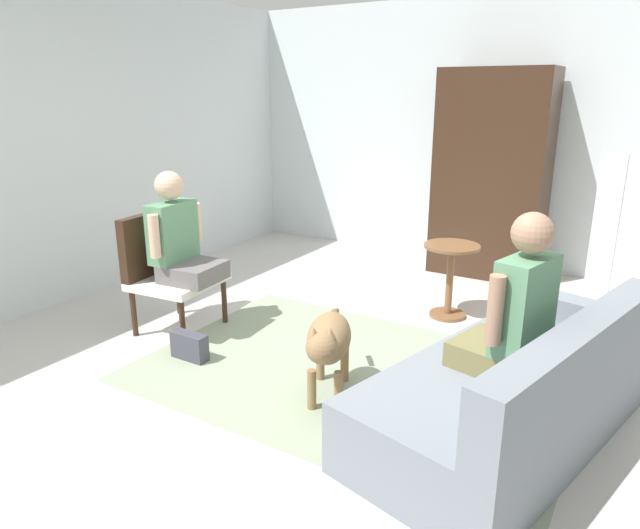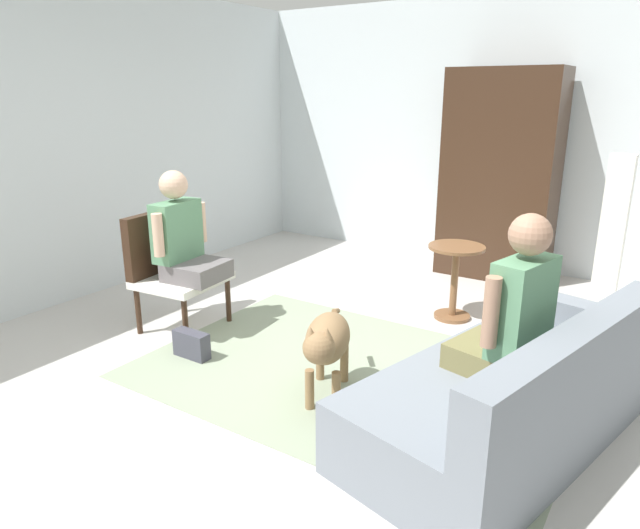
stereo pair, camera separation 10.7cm
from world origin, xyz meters
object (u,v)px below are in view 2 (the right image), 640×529
object	(u,v)px
armoire_cabinet	(500,176)
person_on_couch	(513,312)
person_on_armchair	(183,237)
couch	(513,396)
round_end_table	(455,274)
armchair	(169,262)
handbag	(191,345)
dog	(327,341)
column_lamp	(610,246)

from	to	relation	value
armoire_cabinet	person_on_couch	bearing A→B (deg)	-71.99
person_on_couch	person_on_armchair	world-z (taller)	person_on_couch
couch	round_end_table	size ratio (longest dim) A/B	3.23
couch	armchair	bearing A→B (deg)	177.14
person_on_armchair	armoire_cabinet	size ratio (longest dim) A/B	0.40
couch	person_on_armchair	size ratio (longest dim) A/B	2.45
person_on_couch	handbag	size ratio (longest dim) A/B	3.13
person_on_couch	round_end_table	xyz separation A→B (m)	(-0.87, 1.56, -0.36)
person_on_armchair	dog	size ratio (longest dim) A/B	1.05
person_on_couch	person_on_armchair	size ratio (longest dim) A/B	1.05
person_on_armchair	armoire_cabinet	xyz separation A→B (m)	(1.62, 2.79, 0.27)
armchair	person_on_armchair	bearing A→B (deg)	5.25
column_lamp	armoire_cabinet	xyz separation A→B (m)	(-1.18, 0.99, 0.34)
person_on_couch	person_on_armchair	bearing A→B (deg)	176.20
column_lamp	armoire_cabinet	world-z (taller)	armoire_cabinet
couch	dog	xyz separation A→B (m)	(-1.09, -0.17, 0.12)
round_end_table	column_lamp	bearing A→B (deg)	21.08
armchair	round_end_table	bearing A→B (deg)	36.66
dog	column_lamp	bearing A→B (deg)	59.24
handbag	dog	bearing A→B (deg)	2.65
person_on_couch	armchair	bearing A→B (deg)	176.74
round_end_table	handbag	xyz separation A→B (m)	(-1.31, -1.76, -0.29)
column_lamp	armoire_cabinet	distance (m)	1.58
couch	round_end_table	world-z (taller)	couch
round_end_table	dog	world-z (taller)	round_end_table
round_end_table	couch	bearing A→B (deg)	-59.48
armchair	dog	bearing A→B (deg)	-10.25
person_on_couch	dog	size ratio (longest dim) A/B	1.10
armoire_cabinet	handbag	size ratio (longest dim) A/B	7.34
dog	couch	bearing A→B (deg)	8.76
person_on_armchair	couch	bearing A→B (deg)	-3.37
dog	armchair	bearing A→B (deg)	169.75
person_on_armchair	column_lamp	world-z (taller)	column_lamp
couch	person_on_armchair	distance (m)	2.68
couch	handbag	world-z (taller)	couch
armchair	column_lamp	distance (m)	3.49
armchair	handbag	xyz separation A→B (m)	(0.57, -0.36, -0.44)
couch	person_on_couch	bearing A→B (deg)	-157.80
person_on_couch	handbag	xyz separation A→B (m)	(-2.18, -0.20, -0.66)
round_end_table	dog	bearing A→B (deg)	-96.05
column_lamp	round_end_table	bearing A→B (deg)	-158.92
person_on_armchair	round_end_table	bearing A→B (deg)	38.90
person_on_armchair	dog	distance (m)	1.62
person_on_armchair	column_lamp	size ratio (longest dim) A/B	0.60
round_end_table	column_lamp	world-z (taller)	column_lamp
couch	column_lamp	bearing A→B (deg)	84.87
person_on_armchair	dog	world-z (taller)	person_on_armchair
couch	armoire_cabinet	xyz separation A→B (m)	(-1.00, 2.95, 0.77)
couch	armchair	distance (m)	2.81
person_on_armchair	dog	bearing A→B (deg)	-11.86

